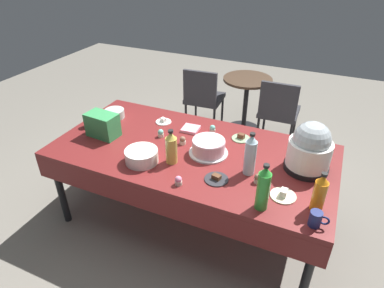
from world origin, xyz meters
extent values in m
plane|color=slate|center=(0.00, 0.00, 0.00)|extent=(9.00, 9.00, 0.00)
cube|color=maroon|center=(0.00, 0.00, 0.73)|extent=(2.20, 1.10, 0.04)
cylinder|color=black|center=(-1.02, -0.47, 0.35)|extent=(0.06, 0.06, 0.71)
cylinder|color=black|center=(1.02, -0.47, 0.35)|extent=(0.06, 0.06, 0.71)
cylinder|color=black|center=(-1.02, 0.47, 0.35)|extent=(0.06, 0.06, 0.71)
cylinder|color=black|center=(1.02, 0.47, 0.35)|extent=(0.06, 0.06, 0.71)
cube|color=maroon|center=(0.00, -0.55, 0.62)|extent=(2.20, 0.01, 0.18)
cube|color=maroon|center=(0.00, 0.55, 0.62)|extent=(2.20, 0.01, 0.18)
cylinder|color=silver|center=(0.14, 0.00, 0.76)|extent=(0.30, 0.30, 0.01)
cylinder|color=beige|center=(0.14, 0.00, 0.81)|extent=(0.25, 0.25, 0.10)
cylinder|color=silver|center=(0.14, 0.00, 0.87)|extent=(0.25, 0.25, 0.01)
cylinder|color=black|center=(0.86, 0.10, 0.77)|extent=(0.32, 0.32, 0.04)
cylinder|color=white|center=(0.86, 0.10, 0.88)|extent=(0.30, 0.30, 0.19)
sphere|color=#B2BCC1|center=(0.86, 0.10, 1.00)|extent=(0.26, 0.26, 0.26)
cylinder|color=#B2C6BC|center=(-0.88, 0.21, 0.79)|extent=(0.18, 0.18, 0.08)
cylinder|color=silver|center=(-0.27, -0.31, 0.80)|extent=(0.25, 0.25, 0.10)
cylinder|color=#8CA87F|center=(0.31, 0.31, 0.75)|extent=(0.15, 0.15, 0.01)
cube|color=brown|center=(0.31, 0.31, 0.78)|extent=(0.06, 0.05, 0.04)
cylinder|color=#2D2D33|center=(0.31, -0.28, 0.75)|extent=(0.17, 0.17, 0.01)
cube|color=brown|center=(0.31, -0.28, 0.77)|extent=(0.07, 0.05, 0.03)
cylinder|color=white|center=(-0.42, 0.31, 0.75)|extent=(0.14, 0.14, 0.01)
cube|color=white|center=(-0.42, 0.31, 0.78)|extent=(0.06, 0.05, 0.03)
cylinder|color=beige|center=(0.77, -0.27, 0.75)|extent=(0.17, 0.17, 0.01)
cube|color=white|center=(0.77, -0.27, 0.78)|extent=(0.04, 0.06, 0.05)
cylinder|color=beige|center=(0.05, 0.32, 0.77)|extent=(0.05, 0.05, 0.03)
sphere|color=#6BC6B2|center=(0.05, 0.32, 0.79)|extent=(0.05, 0.05, 0.05)
cylinder|color=beige|center=(-0.10, 0.05, 0.77)|extent=(0.05, 0.05, 0.03)
sphere|color=brown|center=(-0.10, 0.05, 0.79)|extent=(0.05, 0.05, 0.05)
cylinder|color=beige|center=(0.10, -0.44, 0.77)|extent=(0.05, 0.05, 0.03)
sphere|color=pink|center=(0.10, -0.44, 0.79)|extent=(0.05, 0.05, 0.05)
cylinder|color=beige|center=(-0.32, 0.08, 0.77)|extent=(0.05, 0.05, 0.03)
sphere|color=#6BC6B2|center=(-0.32, 0.08, 0.79)|extent=(0.05, 0.05, 0.05)
cylinder|color=beige|center=(0.58, -0.20, 0.77)|extent=(0.05, 0.05, 0.03)
sphere|color=brown|center=(0.58, -0.20, 0.79)|extent=(0.05, 0.05, 0.05)
cylinder|color=silver|center=(0.49, -0.11, 0.88)|extent=(0.08, 0.08, 0.26)
cone|color=silver|center=(0.49, -0.11, 1.03)|extent=(0.07, 0.07, 0.05)
cylinder|color=black|center=(0.49, -0.11, 1.07)|extent=(0.04, 0.04, 0.02)
cylinder|color=orange|center=(0.97, -0.30, 0.85)|extent=(0.08, 0.08, 0.20)
cone|color=orange|center=(0.97, -0.30, 0.98)|extent=(0.07, 0.07, 0.05)
cylinder|color=black|center=(0.97, -0.30, 1.01)|extent=(0.04, 0.04, 0.02)
cylinder|color=gold|center=(-0.07, -0.22, 0.85)|extent=(0.09, 0.09, 0.20)
cone|color=gold|center=(-0.07, -0.22, 0.98)|extent=(0.08, 0.08, 0.05)
cylinder|color=black|center=(-0.07, -0.22, 1.01)|extent=(0.04, 0.04, 0.02)
cylinder|color=green|center=(0.66, -0.43, 0.88)|extent=(0.08, 0.08, 0.26)
cone|color=green|center=(0.66, -0.43, 1.03)|extent=(0.07, 0.07, 0.05)
cylinder|color=black|center=(0.66, -0.43, 1.07)|extent=(0.04, 0.04, 0.02)
cylinder|color=tan|center=(-0.99, -0.02, 0.80)|extent=(0.08, 0.08, 0.10)
torus|color=tan|center=(-0.93, -0.02, 0.80)|extent=(0.06, 0.01, 0.06)
cylinder|color=navy|center=(0.98, -0.45, 0.80)|extent=(0.07, 0.07, 0.10)
torus|color=navy|center=(1.03, -0.45, 0.80)|extent=(0.06, 0.01, 0.06)
cube|color=#338C4C|center=(-0.77, -0.10, 0.85)|extent=(0.27, 0.18, 0.20)
cube|color=pink|center=(-0.14, 0.28, 0.76)|extent=(0.15, 0.15, 0.02)
cube|color=#333338|center=(-0.55, 1.63, 0.42)|extent=(0.47, 0.47, 0.05)
cube|color=#333338|center=(-0.54, 1.43, 0.65)|extent=(0.42, 0.07, 0.40)
cylinder|color=black|center=(-0.37, 1.84, 0.20)|extent=(0.03, 0.03, 0.40)
cylinder|color=black|center=(-0.75, 1.81, 0.20)|extent=(0.03, 0.03, 0.40)
cylinder|color=black|center=(-0.35, 1.46, 0.20)|extent=(0.03, 0.03, 0.40)
cylinder|color=black|center=(-0.73, 1.43, 0.20)|extent=(0.03, 0.03, 0.40)
cube|color=#333338|center=(0.40, 1.63, 0.42)|extent=(0.45, 0.45, 0.05)
cube|color=#333338|center=(0.40, 1.43, 0.65)|extent=(0.42, 0.05, 0.40)
cylinder|color=black|center=(0.59, 1.83, 0.20)|extent=(0.03, 0.03, 0.40)
cylinder|color=black|center=(0.21, 1.82, 0.20)|extent=(0.03, 0.03, 0.40)
cylinder|color=black|center=(0.59, 1.45, 0.20)|extent=(0.03, 0.03, 0.40)
cylinder|color=black|center=(0.21, 1.44, 0.20)|extent=(0.03, 0.03, 0.40)
cylinder|color=#473323|center=(-0.05, 1.78, 0.70)|extent=(0.60, 0.60, 0.03)
cylinder|color=black|center=(-0.05, 1.78, 0.35)|extent=(0.06, 0.06, 0.67)
cylinder|color=black|center=(-0.05, 1.78, 0.01)|extent=(0.44, 0.44, 0.02)
camera|label=1|loc=(0.90, -2.01, 2.17)|focal=30.94mm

